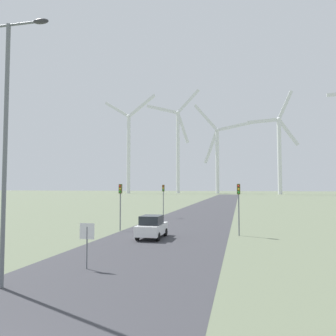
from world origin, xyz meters
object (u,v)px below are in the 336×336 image
Objects in this scene: wind_turbine_right at (279,148)px; stop_sign_near at (87,237)px; traffic_light_post_mid_left at (163,194)px; car_approaching at (152,227)px; wind_turbine_center at (217,153)px; wind_turbine_left at (178,144)px; traffic_light_post_near_left at (120,197)px; wind_turbine_far_left at (129,145)px; streetlamp at (6,120)px; traffic_light_post_near_right at (239,198)px.

stop_sign_near is at bearing -99.56° from wind_turbine_right.
car_approaching is at bearing -79.64° from traffic_light_post_mid_left.
traffic_light_post_mid_left is at bearing 100.36° from car_approaching.
car_approaching is at bearing -87.83° from wind_turbine_center.
wind_turbine_center is (-6.66, 176.06, 24.05)m from car_approaching.
stop_sign_near is 0.03× the size of wind_turbine_left.
stop_sign_near is 171.50m from wind_turbine_right.
wind_turbine_center is (24.46, 0.76, -6.07)m from wind_turbine_left.
traffic_light_post_near_left is (-3.55, 14.03, 1.61)m from stop_sign_near.
traffic_light_post_near_left is 0.08× the size of wind_turbine_center.
wind_turbine_far_left is (-59.58, 163.33, 28.49)m from car_approaching.
wind_turbine_left reaches higher than streetlamp.
traffic_light_post_near_left is 158.27m from wind_turbine_right.
streetlamp reaches higher than traffic_light_post_near_right.
stop_sign_near is (2.01, 3.62, -5.36)m from streetlamp.
wind_turbine_center is at bearing 92.17° from car_approaching.
traffic_light_post_mid_left is 159.95m from wind_turbine_center.
streetlamp reaches higher than traffic_light_post_mid_left.
wind_turbine_far_left is 1.05× the size of wind_turbine_center.
traffic_light_post_near_left is 6.07m from car_approaching.
traffic_light_post_near_left is 13.89m from traffic_light_post_mid_left.
wind_turbine_center is at bearing 90.83° from traffic_light_post_near_left.
wind_turbine_far_left is 0.89× the size of wind_turbine_left.
streetlamp is 4.87× the size of stop_sign_near.
wind_turbine_left reaches higher than wind_turbine_right.
streetlamp is 2.72× the size of car_approaching.
traffic_light_post_near_right is 0.08× the size of wind_turbine_right.
wind_turbine_center is (-4.04, 189.92, 18.00)m from streetlamp.
streetlamp is 0.20× the size of wind_turbine_right.
stop_sign_near is at bearing -88.14° from wind_turbine_center.
streetlamp is at bearing -88.90° from traffic_light_post_mid_left.
traffic_light_post_mid_left is (-0.60, 31.50, -3.75)m from streetlamp.
traffic_light_post_near_left is 11.07m from traffic_light_post_near_right.
wind_turbine_center is at bearing 151.30° from wind_turbine_right.
wind_turbine_center is at bearing 94.47° from traffic_light_post_near_right.
car_approaching is (0.61, 10.25, -0.69)m from stop_sign_near.
car_approaching is 0.06× the size of wind_turbine_left.
traffic_light_post_near_right is at bearing -4.38° from traffic_light_post_near_left.
stop_sign_near is 0.52× the size of traffic_light_post_mid_left.
stop_sign_near is at bearing -84.64° from traffic_light_post_mid_left.
traffic_light_post_near_left is 0.07× the size of wind_turbine_far_left.
wind_turbine_left is (-26.96, 171.52, 27.82)m from traffic_light_post_near_left.
traffic_light_post_near_left is 0.07× the size of wind_turbine_left.
traffic_light_post_near_right is 1.00× the size of traffic_light_post_mid_left.
streetlamp is at bearing -81.43° from wind_turbine_left.
wind_turbine_right reaches higher than traffic_light_post_near_right.
streetlamp is at bearing -88.78° from wind_turbine_center.
wind_turbine_center reaches higher than traffic_light_post_near_left.
stop_sign_near is 0.04× the size of wind_turbine_center.
traffic_light_post_near_left is at bearing 137.71° from car_approaching.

